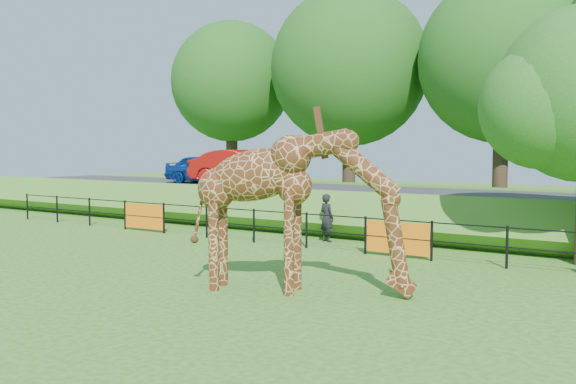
% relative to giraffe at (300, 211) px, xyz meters
% --- Properties ---
extents(ground, '(90.00, 90.00, 0.00)m').
position_rel_giraffe_xyz_m(ground, '(-3.02, -2.84, -1.75)').
color(ground, '#2E6619').
rests_on(ground, ground).
extents(giraffe, '(4.93, 2.38, 3.50)m').
position_rel_giraffe_xyz_m(giraffe, '(0.00, 0.00, 0.00)').
color(giraffe, '#542811').
rests_on(giraffe, ground).
extents(perimeter_fence, '(28.07, 0.10, 1.10)m').
position_rel_giraffe_xyz_m(perimeter_fence, '(-3.02, 5.16, -1.20)').
color(perimeter_fence, black).
rests_on(perimeter_fence, ground).
extents(embankment, '(40.00, 9.00, 1.30)m').
position_rel_giraffe_xyz_m(embankment, '(-3.02, 12.66, -1.10)').
color(embankment, '#2E6619').
rests_on(embankment, ground).
extents(road, '(40.00, 5.00, 0.12)m').
position_rel_giraffe_xyz_m(road, '(-3.02, 11.16, -0.39)').
color(road, '#2D2D2F').
rests_on(road, embankment).
extents(car_blue, '(4.02, 2.07, 1.31)m').
position_rel_giraffe_xyz_m(car_blue, '(-11.99, 10.92, 0.33)').
color(car_blue, '#133FA1').
rests_on(car_blue, road).
extents(car_red, '(4.87, 2.39, 1.54)m').
position_rel_giraffe_xyz_m(car_red, '(-10.21, 11.23, 0.44)').
color(car_red, red).
rests_on(car_red, road).
extents(visitor, '(0.66, 0.54, 1.57)m').
position_rel_giraffe_xyz_m(visitor, '(-3.16, 6.64, -0.96)').
color(visitor, black).
rests_on(visitor, ground).
extents(bg_tree_line, '(37.30, 8.80, 11.82)m').
position_rel_giraffe_xyz_m(bg_tree_line, '(-1.13, 19.16, 5.45)').
color(bg_tree_line, '#312116').
rests_on(bg_tree_line, ground).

